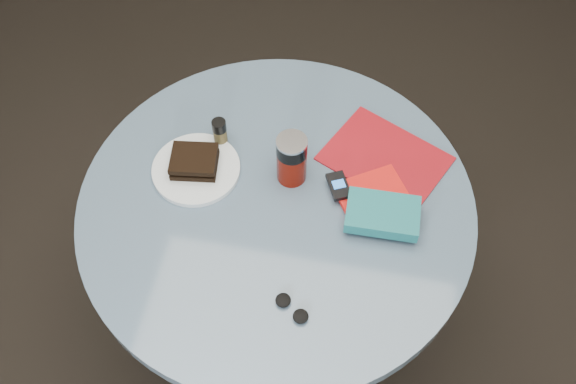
% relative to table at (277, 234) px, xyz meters
% --- Properties ---
extents(ground, '(4.00, 4.00, 0.00)m').
position_rel_table_xyz_m(ground, '(0.00, 0.00, -0.59)').
color(ground, black).
rests_on(ground, ground).
extents(table, '(1.00, 1.00, 0.75)m').
position_rel_table_xyz_m(table, '(0.00, 0.00, 0.00)').
color(table, black).
rests_on(table, ground).
extents(plate, '(0.25, 0.25, 0.01)m').
position_rel_table_xyz_m(plate, '(-0.22, 0.05, 0.17)').
color(plate, silver).
rests_on(plate, table).
extents(sandwich, '(0.13, 0.11, 0.04)m').
position_rel_table_xyz_m(sandwich, '(-0.22, 0.06, 0.20)').
color(sandwich, black).
rests_on(sandwich, plate).
extents(soda_can, '(0.09, 0.09, 0.14)m').
position_rel_table_xyz_m(soda_can, '(0.02, 0.08, 0.24)').
color(soda_can, '#5F0E04').
rests_on(soda_can, table).
extents(pepper_grinder, '(0.05, 0.05, 0.09)m').
position_rel_table_xyz_m(pepper_grinder, '(-0.18, 0.16, 0.21)').
color(pepper_grinder, '#493F1F').
rests_on(pepper_grinder, table).
extents(magazine, '(0.37, 0.33, 0.01)m').
position_rel_table_xyz_m(magazine, '(0.25, 0.18, 0.17)').
color(magazine, maroon).
rests_on(magazine, table).
extents(red_book, '(0.20, 0.19, 0.01)m').
position_rel_table_xyz_m(red_book, '(0.23, 0.06, 0.18)').
color(red_book, red).
rests_on(red_book, magazine).
extents(novel, '(0.18, 0.12, 0.03)m').
position_rel_table_xyz_m(novel, '(0.26, -0.01, 0.20)').
color(novel, '#155E65').
rests_on(novel, red_book).
extents(mp3_player, '(0.08, 0.09, 0.01)m').
position_rel_table_xyz_m(mp3_player, '(0.15, 0.06, 0.19)').
color(mp3_player, black).
rests_on(mp3_player, red_book).
extents(headphones, '(0.10, 0.08, 0.02)m').
position_rel_table_xyz_m(headphones, '(0.09, -0.28, 0.17)').
color(headphones, black).
rests_on(headphones, table).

